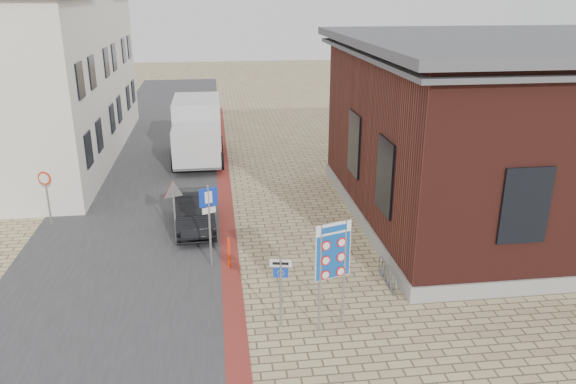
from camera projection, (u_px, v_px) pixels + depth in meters
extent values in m
plane|color=tan|center=(313.00, 331.00, 14.55)|extent=(120.00, 120.00, 0.00)
cube|color=#38383A|center=(152.00, 168.00, 27.87)|extent=(7.00, 60.00, 0.02)
cube|color=maroon|center=(225.00, 200.00, 23.63)|extent=(0.60, 40.00, 0.02)
cube|color=gray|center=(507.00, 208.00, 22.11)|extent=(12.15, 12.15, 0.50)
cube|color=#4B1D18|center=(518.00, 127.00, 21.02)|extent=(12.00, 12.00, 6.00)
cube|color=#505055|center=(531.00, 40.00, 19.95)|extent=(13.00, 13.00, 0.30)
cube|color=#505055|center=(529.00, 52.00, 20.09)|extent=(12.70, 12.70, 0.15)
cube|color=black|center=(385.00, 176.00, 17.71)|extent=(0.12, 1.60, 2.40)
cube|color=black|center=(355.00, 144.00, 21.44)|extent=(0.12, 1.60, 2.40)
cube|color=black|center=(525.00, 206.00, 15.26)|extent=(1.40, 0.12, 2.20)
cube|color=white|center=(0.00, 102.00, 23.04)|extent=(7.00, 6.00, 8.00)
cube|color=black|center=(88.00, 149.00, 22.96)|extent=(0.10, 1.10, 1.40)
cube|color=black|center=(99.00, 135.00, 25.20)|extent=(0.10, 1.10, 1.40)
cube|color=black|center=(80.00, 80.00, 22.02)|extent=(0.10, 1.10, 1.40)
cube|color=black|center=(92.00, 72.00, 24.26)|extent=(0.10, 1.10, 1.40)
cube|color=white|center=(40.00, 73.00, 28.50)|extent=(7.00, 6.00, 8.80)
cube|color=black|center=(112.00, 118.00, 28.56)|extent=(0.10, 1.10, 1.40)
cube|color=black|center=(119.00, 109.00, 30.80)|extent=(0.10, 1.10, 1.40)
cube|color=black|center=(106.00, 62.00, 27.62)|extent=(0.10, 1.10, 1.40)
cube|color=black|center=(114.00, 57.00, 29.86)|extent=(0.10, 1.10, 1.40)
cube|color=white|center=(69.00, 66.00, 34.24)|extent=(7.00, 6.00, 8.00)
cube|color=black|center=(128.00, 98.00, 34.16)|extent=(0.10, 1.10, 1.40)
cube|color=black|center=(133.00, 91.00, 36.40)|extent=(0.10, 1.10, 1.40)
cube|color=black|center=(123.00, 50.00, 33.22)|extent=(0.10, 1.10, 1.40)
cube|color=black|center=(129.00, 47.00, 35.46)|extent=(0.10, 1.10, 1.40)
torus|color=slate|center=(393.00, 284.00, 16.28)|extent=(0.04, 0.60, 0.60)
torus|color=slate|center=(390.00, 279.00, 16.56)|extent=(0.04, 0.60, 0.60)
torus|color=slate|center=(387.00, 275.00, 16.84)|extent=(0.04, 0.60, 0.60)
torus|color=slate|center=(384.00, 270.00, 17.12)|extent=(0.04, 0.60, 0.60)
torus|color=slate|center=(382.00, 266.00, 17.40)|extent=(0.04, 0.60, 0.60)
cube|color=slate|center=(387.00, 282.00, 16.93)|extent=(0.08, 1.60, 0.04)
imported|color=black|center=(194.00, 211.00, 20.71)|extent=(1.66, 4.03, 1.30)
cube|color=slate|center=(198.00, 151.00, 29.02)|extent=(2.28, 5.84, 0.27)
cube|color=silver|center=(197.00, 145.00, 26.82)|extent=(2.27, 1.84, 1.73)
cube|color=black|center=(196.00, 143.00, 25.95)|extent=(2.05, 0.09, 0.86)
cube|color=silver|center=(197.00, 121.00, 29.46)|extent=(2.39, 3.89, 2.37)
cylinder|color=black|center=(174.00, 163.00, 27.29)|extent=(0.27, 0.86, 0.86)
cylinder|color=black|center=(221.00, 161.00, 27.57)|extent=(0.27, 0.86, 0.86)
cylinder|color=black|center=(178.00, 145.00, 30.52)|extent=(0.27, 0.86, 0.86)
cylinder|color=black|center=(220.00, 143.00, 30.79)|extent=(0.27, 0.86, 0.86)
cylinder|color=gray|center=(320.00, 279.00, 14.11)|extent=(0.07, 0.07, 2.94)
cylinder|color=gray|center=(344.00, 273.00, 14.41)|extent=(0.07, 0.07, 2.94)
cube|color=white|center=(333.00, 251.00, 14.02)|extent=(0.97, 0.36, 1.51)
cube|color=#0D4AA5|center=(333.00, 251.00, 14.02)|extent=(0.93, 0.36, 1.47)
cube|color=white|center=(334.00, 229.00, 13.81)|extent=(0.93, 0.36, 0.28)
cylinder|color=gray|center=(281.00, 292.00, 14.38)|extent=(0.07, 0.07, 2.08)
cube|color=silver|center=(281.00, 263.00, 14.11)|extent=(0.56, 0.15, 0.20)
cube|color=#0F38B7|center=(281.00, 273.00, 14.20)|extent=(0.38, 0.11, 0.25)
cylinder|color=gray|center=(210.00, 226.00, 17.55)|extent=(0.07, 0.07, 2.72)
cube|color=#0E31B0|center=(208.00, 197.00, 17.22)|extent=(0.57, 0.27, 0.60)
cube|color=white|center=(209.00, 210.00, 17.37)|extent=(0.42, 0.20, 0.20)
cylinder|color=gray|center=(175.00, 213.00, 19.31)|extent=(0.07, 0.07, 2.18)
cylinder|color=gray|center=(48.00, 200.00, 20.60)|extent=(0.07, 0.07, 2.16)
cylinder|color=red|center=(45.00, 178.00, 20.32)|extent=(0.50, 0.17, 0.51)
cylinder|color=#FF350D|center=(229.00, 253.00, 17.71)|extent=(0.12, 0.12, 1.03)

